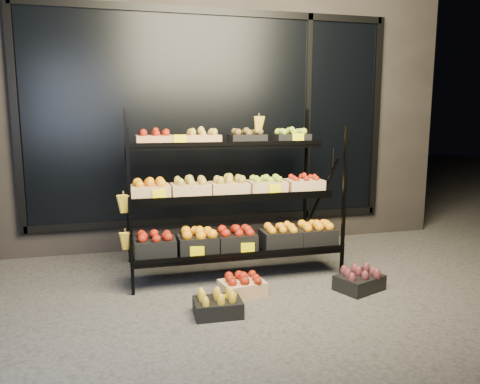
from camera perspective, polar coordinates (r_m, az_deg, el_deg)
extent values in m
plane|color=#514F4C|center=(4.38, 1.02, -12.00)|extent=(24.00, 24.00, 0.00)
cube|color=#2D2826|center=(6.62, -5.13, 10.70)|extent=(6.00, 2.00, 3.50)
cube|color=black|center=(5.62, -3.34, 8.91)|extent=(4.20, 0.04, 2.40)
cube|color=black|center=(5.74, -3.19, -3.27)|extent=(4.30, 0.06, 0.08)
cube|color=black|center=(5.71, -3.43, 21.13)|extent=(4.30, 0.06, 0.08)
cube|color=black|center=(5.58, -25.71, 7.99)|extent=(0.08, 0.06, 2.50)
cube|color=black|center=(6.38, 16.22, 8.62)|extent=(0.08, 0.06, 2.50)
cube|color=black|center=(5.95, 8.24, 8.86)|extent=(0.06, 0.06, 2.50)
cylinder|color=black|center=(6.09, 11.28, 4.07)|extent=(0.02, 0.02, 0.25)
cube|color=black|center=(4.19, -13.26, -2.53)|extent=(0.03, 0.03, 1.50)
cube|color=black|center=(4.70, 12.56, -1.22)|extent=(0.03, 0.03, 1.50)
cube|color=black|center=(5.13, -13.59, 0.54)|extent=(0.03, 0.03, 1.66)
cube|color=black|center=(5.56, 8.04, 1.38)|extent=(0.03, 0.03, 1.66)
cube|color=black|center=(4.61, -0.15, -7.40)|extent=(2.05, 0.42, 0.03)
cube|color=black|center=(4.42, 0.50, -7.69)|extent=(2.05, 0.02, 0.05)
cube|color=black|center=(4.78, -1.06, -0.63)|extent=(2.05, 0.40, 0.03)
cube|color=black|center=(4.59, -0.50, -0.61)|extent=(2.05, 0.02, 0.05)
cube|color=black|center=(5.01, -1.89, 5.59)|extent=(2.05, 0.40, 0.03)
cube|color=black|center=(4.82, -1.39, 5.86)|extent=(2.05, 0.02, 0.05)
cube|color=tan|center=(4.90, -10.32, 6.17)|extent=(0.38, 0.28, 0.11)
ellipsoid|color=#9F140B|center=(4.89, -10.35, 7.17)|extent=(0.32, 0.24, 0.07)
cube|color=tan|center=(4.96, -4.71, 6.33)|extent=(0.38, 0.28, 0.11)
ellipsoid|color=gold|center=(4.95, -4.73, 7.31)|extent=(0.32, 0.24, 0.07)
cube|color=black|center=(5.07, 0.87, 6.43)|extent=(0.38, 0.28, 0.11)
ellipsoid|color=brown|center=(5.06, 0.87, 7.39)|extent=(0.32, 0.24, 0.07)
cube|color=black|center=(5.22, 6.22, 6.47)|extent=(0.38, 0.28, 0.11)
ellipsoid|color=#9ABF2F|center=(5.22, 6.24, 7.40)|extent=(0.32, 0.24, 0.07)
cube|color=tan|center=(4.65, -10.90, -0.04)|extent=(0.38, 0.28, 0.14)
ellipsoid|color=orange|center=(4.63, -10.93, 1.18)|extent=(0.32, 0.24, 0.07)
cube|color=tan|center=(4.69, -6.05, 0.16)|extent=(0.38, 0.28, 0.14)
ellipsoid|color=gold|center=(4.67, -6.08, 1.37)|extent=(0.32, 0.24, 0.07)
cube|color=tan|center=(4.76, -1.36, 0.36)|extent=(0.38, 0.28, 0.14)
ellipsoid|color=gold|center=(4.75, -1.36, 1.55)|extent=(0.32, 0.24, 0.07)
cube|color=tan|center=(4.87, 3.27, 0.55)|extent=(0.38, 0.28, 0.14)
ellipsoid|color=#9ABF2F|center=(4.85, 3.28, 1.71)|extent=(0.32, 0.24, 0.07)
cube|color=tan|center=(5.01, 7.79, 0.73)|extent=(0.38, 0.28, 0.14)
ellipsoid|color=#9F140B|center=(5.00, 7.81, 1.86)|extent=(0.32, 0.24, 0.07)
cube|color=black|center=(4.46, -10.32, -6.75)|extent=(0.38, 0.28, 0.18)
ellipsoid|color=#9F140B|center=(4.43, -10.37, -5.26)|extent=(0.32, 0.24, 0.07)
cube|color=black|center=(4.51, -5.12, -6.46)|extent=(0.38, 0.28, 0.18)
ellipsoid|color=orange|center=(4.47, -5.14, -4.98)|extent=(0.32, 0.24, 0.07)
cube|color=black|center=(4.58, -0.50, -6.16)|extent=(0.38, 0.28, 0.18)
ellipsoid|color=#9F140B|center=(4.55, -0.50, -4.71)|extent=(0.32, 0.24, 0.07)
cube|color=black|center=(4.71, 4.93, -5.76)|extent=(0.38, 0.28, 0.18)
ellipsoid|color=orange|center=(4.68, 4.95, -4.34)|extent=(0.32, 0.24, 0.07)
cube|color=black|center=(4.85, 9.23, -5.41)|extent=(0.38, 0.28, 0.18)
ellipsoid|color=orange|center=(4.82, 9.26, -4.03)|extent=(0.32, 0.24, 0.07)
ellipsoid|color=gold|center=(4.18, -14.04, -0.20)|extent=(0.14, 0.08, 0.22)
ellipsoid|color=gold|center=(4.25, -13.86, -4.64)|extent=(0.14, 0.08, 0.22)
ellipsoid|color=gold|center=(4.99, 2.32, 9.29)|extent=(0.14, 0.08, 0.22)
cube|color=#FFEB00|center=(4.51, -9.82, -0.43)|extent=(0.13, 0.01, 0.12)
cube|color=#FFEB00|center=(4.74, 4.30, 0.18)|extent=(0.13, 0.01, 0.12)
cube|color=#FFEB00|center=(5.09, 7.11, 6.43)|extent=(0.13, 0.01, 0.12)
cube|color=#FFEB00|center=(4.77, -7.31, 6.23)|extent=(0.13, 0.01, 0.12)
cube|color=#FFEB00|center=(4.37, -5.23, -7.39)|extent=(0.13, 0.01, 0.12)
cube|color=#FFEB00|center=(4.47, 0.96, -6.97)|extent=(0.13, 0.01, 0.12)
cube|color=#FFEB00|center=(3.94, -1.31, -13.62)|extent=(0.13, 0.01, 0.12)
cube|color=black|center=(3.89, -2.73, -13.87)|extent=(0.39, 0.29, 0.13)
ellipsoid|color=gold|center=(3.85, -2.74, -12.57)|extent=(0.33, 0.25, 0.07)
cube|color=tan|center=(4.28, 0.28, -11.61)|extent=(0.42, 0.34, 0.13)
ellipsoid|color=#9F140B|center=(4.25, 0.28, -10.42)|extent=(0.36, 0.29, 0.07)
cube|color=black|center=(4.53, 14.33, -10.65)|extent=(0.49, 0.43, 0.14)
ellipsoid|color=maroon|center=(4.49, 14.38, -9.46)|extent=(0.41, 0.36, 0.07)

